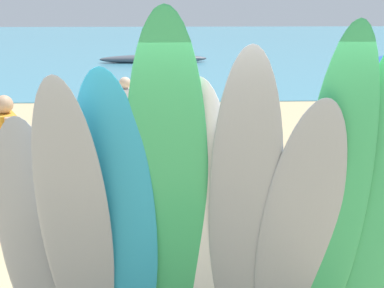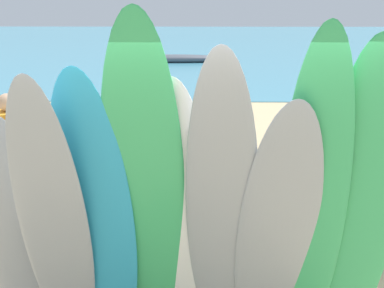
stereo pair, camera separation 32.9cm
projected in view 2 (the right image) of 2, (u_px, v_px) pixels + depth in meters
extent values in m
plane|color=tan|center=(197.00, 81.00, 17.98)|extent=(60.00, 60.00, 0.00)
cube|color=teal|center=(198.00, 43.00, 33.48)|extent=(60.00, 40.00, 0.02)
cylinder|color=brown|center=(188.00, 254.00, 4.31)|extent=(2.89, 0.06, 0.06)
ellipsoid|color=#999EA3|center=(19.00, 240.00, 3.83)|extent=(0.53, 0.59, 2.04)
ellipsoid|color=#999EA3|center=(56.00, 232.00, 3.60)|extent=(0.48, 0.86, 2.35)
ellipsoid|color=#289EC6|center=(96.00, 226.00, 3.68)|extent=(0.63, 0.75, 2.37)
ellipsoid|color=#38B266|center=(145.00, 204.00, 3.60)|extent=(0.57, 0.89, 2.72)
ellipsoid|color=white|center=(178.00, 227.00, 3.74)|extent=(0.57, 0.76, 2.30)
ellipsoid|color=#999EA3|center=(222.00, 220.00, 3.60)|extent=(0.59, 0.92, 2.51)
ellipsoid|color=#999EA3|center=(276.00, 240.00, 3.67)|extent=(0.65, 0.84, 2.18)
ellipsoid|color=#38B266|center=(311.00, 211.00, 3.58)|extent=(0.55, 0.82, 2.64)
ellipsoid|color=#38B266|center=(356.00, 214.00, 3.62)|extent=(0.63, 0.77, 2.57)
cylinder|color=beige|center=(141.00, 139.00, 9.11)|extent=(0.11, 0.11, 0.72)
cylinder|color=beige|center=(127.00, 142.00, 8.93)|extent=(0.11, 0.11, 0.72)
cube|color=#2D4CB2|center=(134.00, 124.00, 8.94)|extent=(0.38, 0.24, 0.17)
cube|color=silver|center=(133.00, 105.00, 8.85)|extent=(0.40, 0.39, 0.56)
sphere|color=beige|center=(133.00, 82.00, 8.75)|extent=(0.20, 0.20, 0.20)
cylinder|color=beige|center=(145.00, 101.00, 8.99)|extent=(0.09, 0.09, 0.50)
cylinder|color=beige|center=(122.00, 105.00, 8.69)|extent=(0.09, 0.09, 0.50)
cylinder|color=tan|center=(17.00, 192.00, 6.51)|extent=(0.12, 0.12, 0.79)
cylinder|color=tan|center=(14.00, 184.00, 6.79)|extent=(0.12, 0.12, 0.79)
cube|color=#B23399|center=(13.00, 164.00, 6.56)|extent=(0.42, 0.26, 0.19)
cube|color=orange|center=(10.00, 135.00, 6.46)|extent=(0.37, 0.46, 0.62)
sphere|color=tan|center=(7.00, 102.00, 6.35)|extent=(0.22, 0.22, 0.22)
cylinder|color=tan|center=(12.00, 138.00, 6.23)|extent=(0.10, 0.10, 0.55)
cylinder|color=tan|center=(7.00, 128.00, 6.68)|extent=(0.10, 0.10, 0.55)
ellipsoid|color=#4C515B|center=(173.00, 59.00, 23.01)|extent=(4.79, 1.07, 0.38)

